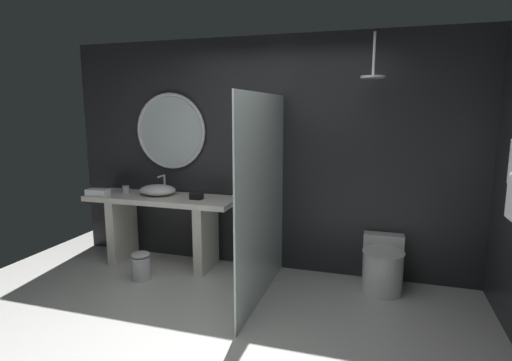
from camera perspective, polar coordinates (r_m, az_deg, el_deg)
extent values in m
plane|color=silver|center=(3.36, -8.33, -22.83)|extent=(5.76, 5.76, 0.00)
cube|color=#232326|center=(4.64, 1.43, 3.57)|extent=(4.80, 0.10, 2.60)
cube|color=silver|center=(4.85, -13.07, -2.48)|extent=(1.77, 0.57, 0.06)
cube|color=silver|center=(5.24, -18.16, -6.42)|extent=(0.11, 0.48, 0.76)
cube|color=silver|center=(4.70, -6.97, -7.85)|extent=(0.11, 0.48, 0.76)
ellipsoid|color=white|center=(4.90, -13.58, -1.30)|extent=(0.43, 0.35, 0.12)
cylinder|color=silver|center=(5.03, -12.66, -0.42)|extent=(0.02, 0.02, 0.22)
cylinder|color=silver|center=(4.95, -13.11, 0.58)|extent=(0.02, 0.14, 0.02)
cylinder|color=silver|center=(5.15, -17.75, -1.15)|extent=(0.08, 0.08, 0.09)
cube|color=black|center=(4.60, -8.33, -2.14)|extent=(0.13, 0.10, 0.07)
torus|color=silver|center=(4.98, -11.87, 6.78)|extent=(0.90, 0.04, 0.90)
cylinder|color=#B2BCC1|center=(4.98, -11.82, 6.78)|extent=(0.83, 0.01, 0.83)
cube|color=silver|center=(3.85, 0.92, -2.55)|extent=(0.02, 1.55, 1.96)
cylinder|color=silver|center=(4.00, 16.17, 16.64)|extent=(0.02, 0.02, 0.39)
cylinder|color=silver|center=(3.98, 16.03, 13.74)|extent=(0.22, 0.22, 0.02)
cylinder|color=white|center=(4.35, 17.25, -12.19)|extent=(0.39, 0.39, 0.42)
ellipsoid|color=white|center=(4.27, 17.40, -9.47)|extent=(0.41, 0.45, 0.02)
cube|color=white|center=(4.54, 17.37, -9.07)|extent=(0.41, 0.15, 0.32)
cylinder|color=silver|center=(4.66, -15.76, -11.69)|extent=(0.20, 0.20, 0.25)
ellipsoid|color=silver|center=(4.60, -15.85, -9.93)|extent=(0.20, 0.20, 0.06)
cube|color=white|center=(5.09, -21.24, -1.54)|extent=(0.26, 0.17, 0.07)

